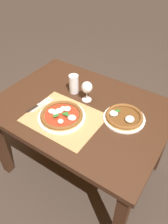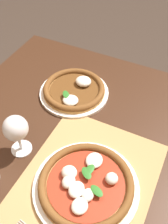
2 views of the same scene
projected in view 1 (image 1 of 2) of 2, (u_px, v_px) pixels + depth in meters
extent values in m
plane|color=#382D26|center=(82.00, 167.00, 2.04)|extent=(24.00, 24.00, 0.00)
cube|color=#382114|center=(81.00, 109.00, 1.56)|extent=(1.22, 0.89, 0.04)
cube|color=#382114|center=(0.00, 144.00, 1.79)|extent=(0.07, 0.07, 0.70)
cube|color=#382114|center=(120.00, 222.00, 1.33)|extent=(0.07, 0.07, 0.70)
cube|color=#382114|center=(59.00, 97.00, 2.27)|extent=(0.07, 0.07, 0.70)
cube|color=#382114|center=(162.00, 141.00, 1.82)|extent=(0.07, 0.07, 0.70)
cube|color=#A88451|center=(64.00, 118.00, 1.46)|extent=(0.49, 0.39, 0.00)
cylinder|color=white|center=(62.00, 117.00, 1.45)|extent=(0.32, 0.32, 0.01)
cylinder|color=tan|center=(62.00, 116.00, 1.45)|extent=(0.28, 0.28, 0.01)
torus|color=brown|center=(62.00, 115.00, 1.44)|extent=(0.28, 0.28, 0.02)
cylinder|color=maroon|center=(62.00, 115.00, 1.44)|extent=(0.23, 0.23, 0.00)
ellipsoid|color=silver|center=(60.00, 121.00, 1.38)|extent=(0.04, 0.04, 0.03)
ellipsoid|color=silver|center=(63.00, 109.00, 1.47)|extent=(0.05, 0.04, 0.03)
ellipsoid|color=silver|center=(72.00, 118.00, 1.41)|extent=(0.06, 0.05, 0.02)
ellipsoid|color=silver|center=(59.00, 111.00, 1.46)|extent=(0.05, 0.04, 0.02)
ellipsoid|color=silver|center=(52.00, 111.00, 1.46)|extent=(0.05, 0.05, 0.02)
ellipsoid|color=silver|center=(56.00, 114.00, 1.44)|extent=(0.04, 0.03, 0.02)
ellipsoid|color=silver|center=(67.00, 109.00, 1.47)|extent=(0.05, 0.05, 0.03)
ellipsoid|color=#286B23|center=(66.00, 114.00, 1.42)|extent=(0.05, 0.03, 0.00)
ellipsoid|color=#286B23|center=(65.00, 113.00, 1.43)|extent=(0.05, 0.05, 0.00)
ellipsoid|color=#286B23|center=(56.00, 115.00, 1.41)|extent=(0.04, 0.05, 0.00)
cylinder|color=white|center=(124.00, 118.00, 1.45)|extent=(0.28, 0.28, 0.01)
cylinder|color=tan|center=(124.00, 117.00, 1.44)|extent=(0.25, 0.25, 0.01)
torus|color=brown|center=(124.00, 116.00, 1.43)|extent=(0.25, 0.25, 0.02)
cylinder|color=brown|center=(124.00, 116.00, 1.44)|extent=(0.20, 0.20, 0.00)
ellipsoid|color=silver|center=(114.00, 113.00, 1.45)|extent=(0.06, 0.06, 0.02)
ellipsoid|color=silver|center=(130.00, 119.00, 1.40)|extent=(0.06, 0.06, 0.03)
ellipsoid|color=#286B23|center=(117.00, 111.00, 1.45)|extent=(0.05, 0.05, 0.00)
cylinder|color=silver|center=(87.00, 100.00, 1.60)|extent=(0.07, 0.07, 0.00)
cylinder|color=silver|center=(87.00, 96.00, 1.58)|extent=(0.01, 0.01, 0.06)
ellipsoid|color=silver|center=(87.00, 87.00, 1.53)|extent=(0.08, 0.08, 0.08)
ellipsoid|color=#AD5B14|center=(87.00, 88.00, 1.54)|extent=(0.07, 0.07, 0.05)
cylinder|color=silver|center=(74.00, 84.00, 1.63)|extent=(0.07, 0.07, 0.15)
cylinder|color=black|center=(74.00, 86.00, 1.64)|extent=(0.07, 0.07, 0.12)
cylinder|color=silver|center=(74.00, 78.00, 1.60)|extent=(0.07, 0.07, 0.02)
cube|color=#B7B7BC|center=(38.00, 108.00, 1.53)|extent=(0.03, 0.12, 0.00)
cube|color=#B7B7BC|center=(47.00, 103.00, 1.57)|extent=(0.03, 0.05, 0.00)
cylinder|color=#B7B7BC|center=(52.00, 101.00, 1.59)|extent=(0.01, 0.04, 0.00)
cylinder|color=#B7B7BC|center=(52.00, 100.00, 1.59)|extent=(0.01, 0.04, 0.00)
cylinder|color=#B7B7BC|center=(51.00, 100.00, 1.60)|extent=(0.01, 0.04, 0.00)
cylinder|color=#B7B7BC|center=(51.00, 100.00, 1.60)|extent=(0.01, 0.04, 0.00)
cube|color=black|center=(32.00, 109.00, 1.52)|extent=(0.02, 0.10, 0.01)
cube|color=#B7B7BC|center=(44.00, 101.00, 1.58)|extent=(0.03, 0.12, 0.00)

